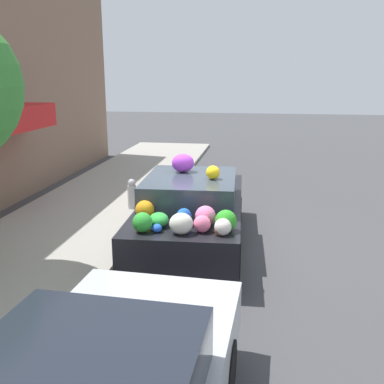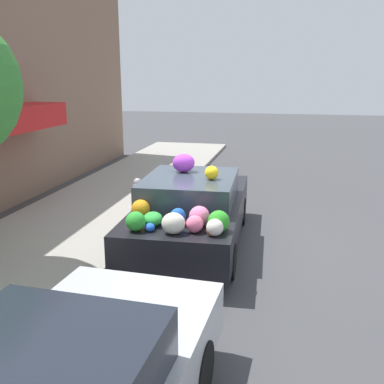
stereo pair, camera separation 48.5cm
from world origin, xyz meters
TOP-DOWN VIEW (x-y plane):
  - ground_plane at (0.00, 0.00)m, footprint 60.00×60.00m
  - sidewalk_curb at (0.00, 2.70)m, footprint 24.00×3.20m
  - fire_hydrant at (1.79, 1.70)m, footprint 0.20×0.20m
  - art_car at (-0.08, 0.00)m, footprint 4.43×2.00m

SIDE VIEW (x-z plane):
  - ground_plane at x=0.00m, z-range 0.00..0.00m
  - sidewalk_curb at x=0.00m, z-range 0.00..0.10m
  - fire_hydrant at x=1.79m, z-range 0.10..0.80m
  - art_car at x=-0.08m, z-range -0.13..1.57m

